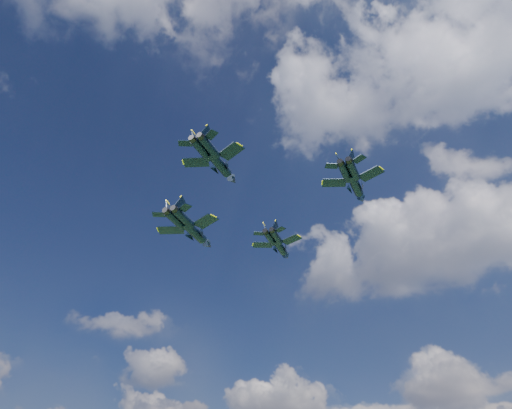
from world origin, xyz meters
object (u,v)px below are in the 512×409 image
object	(u,v)px
jet_lead	(280,247)
jet_slot	(220,165)
jet_right	(356,185)
jet_left	(195,232)

from	to	relation	value
jet_lead	jet_slot	world-z (taller)	jet_lead
jet_lead	jet_right	bearing A→B (deg)	-41.86
jet_lead	jet_right	xyz separation A→B (m)	(22.36, -12.77, -0.83)
jet_left	jet_right	xyz separation A→B (m)	(33.13, 2.10, -0.43)
jet_lead	jet_right	size ratio (longest dim) A/B	1.01
jet_right	jet_slot	xyz separation A→B (m)	(-16.43, -16.55, 0.45)
jet_left	jet_right	size ratio (longest dim) A/B	1.24
jet_lead	jet_slot	size ratio (longest dim) A/B	0.99
jet_right	jet_slot	bearing A→B (deg)	-144.17
jet_left	jet_right	world-z (taller)	jet_left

